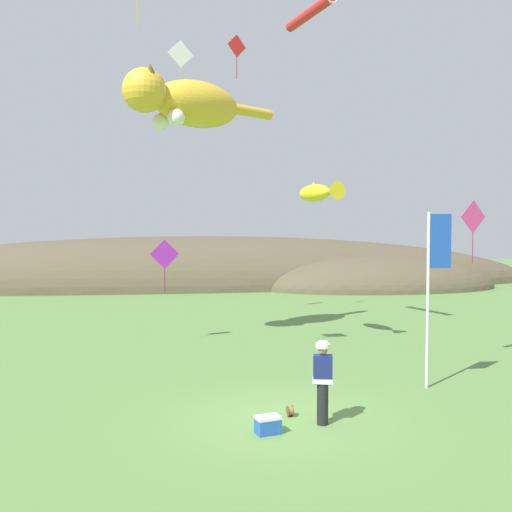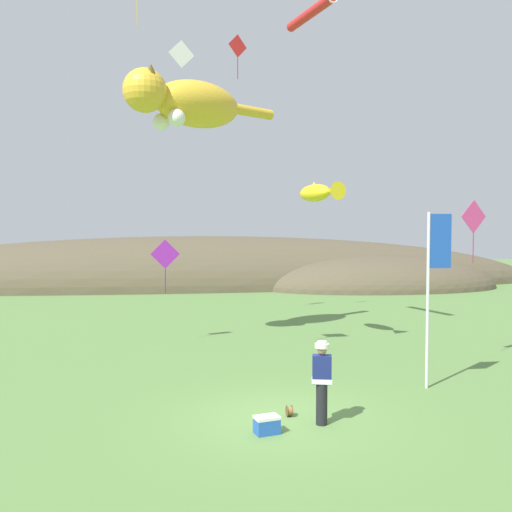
% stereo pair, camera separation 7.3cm
% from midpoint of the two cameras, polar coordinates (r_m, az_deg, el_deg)
% --- Properties ---
extents(ground_plane, '(120.00, 120.00, 0.00)m').
position_cam_midpoint_polar(ground_plane, '(12.92, 3.12, -15.92)').
color(ground_plane, '#5B8442').
extents(distant_hill_ridge, '(52.54, 13.55, 7.23)m').
position_cam_midpoint_polar(distant_hill_ridge, '(41.58, -3.16, -2.99)').
color(distant_hill_ridge, brown).
rests_on(distant_hill_ridge, ground).
extents(festival_attendant, '(0.47, 0.36, 1.77)m').
position_cam_midpoint_polar(festival_attendant, '(12.35, 6.77, -12.20)').
color(festival_attendant, black).
rests_on(festival_attendant, ground).
extents(kite_spool, '(0.13, 0.24, 0.24)m').
position_cam_midpoint_polar(kite_spool, '(13.03, 3.52, -15.19)').
color(kite_spool, olive).
rests_on(kite_spool, ground).
extents(picnic_cooler, '(0.55, 0.43, 0.36)m').
position_cam_midpoint_polar(picnic_cooler, '(11.99, 1.27, -16.52)').
color(picnic_cooler, blue).
rests_on(picnic_cooler, ground).
extents(festival_banner_pole, '(0.66, 0.08, 4.57)m').
position_cam_midpoint_polar(festival_banner_pole, '(15.40, 17.46, -1.63)').
color(festival_banner_pole, silver).
rests_on(festival_banner_pole, ground).
extents(kite_giant_cat, '(5.68, 3.87, 1.94)m').
position_cam_midpoint_polar(kite_giant_cat, '(20.96, -6.84, 14.97)').
color(kite_giant_cat, gold).
extents(kite_fish_windsock, '(1.31, 2.42, 0.72)m').
position_cam_midpoint_polar(kite_fish_windsock, '(20.40, 6.41, 6.34)').
color(kite_fish_windsock, yellow).
extents(kite_tube_streamer, '(1.16, 3.18, 0.44)m').
position_cam_midpoint_polar(kite_tube_streamer, '(22.50, 5.62, 23.06)').
color(kite_tube_streamer, red).
extents(kite_diamond_white, '(1.10, 0.38, 2.05)m').
position_cam_midpoint_polar(kite_diamond_white, '(25.48, -7.38, 19.35)').
color(kite_diamond_white, white).
extents(kite_diamond_red, '(0.85, 0.50, 1.88)m').
position_cam_midpoint_polar(kite_diamond_red, '(25.87, -1.76, 20.21)').
color(kite_diamond_red, red).
extents(kite_diamond_violet, '(1.05, 0.15, 1.95)m').
position_cam_midpoint_polar(kite_diamond_violet, '(20.65, -8.97, 0.13)').
color(kite_diamond_violet, purple).
extents(kite_diamond_pink, '(0.97, 0.32, 1.91)m').
position_cam_midpoint_polar(kite_diamond_pink, '(18.37, 21.04, 3.63)').
color(kite_diamond_pink, '#E53F8C').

